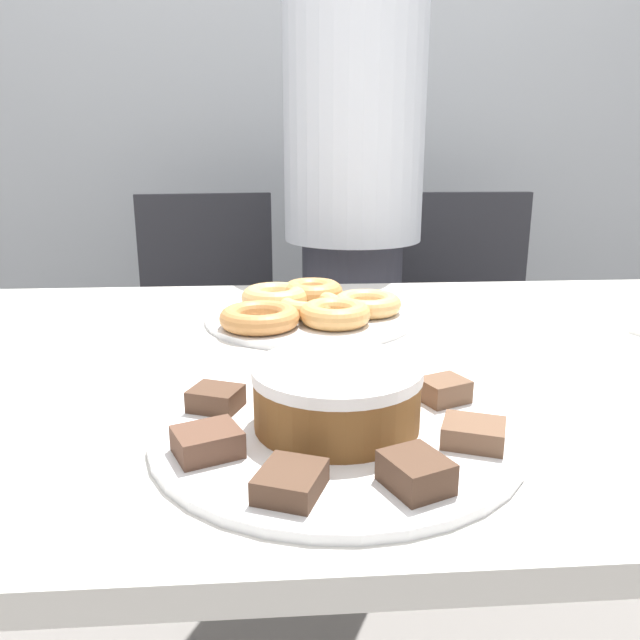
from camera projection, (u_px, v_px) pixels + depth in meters
The scene contains 22 objects.
wall_back at pixel (309, 70), 2.24m from camera, with size 8.00×0.05×2.60m.
table at pixel (369, 408), 0.90m from camera, with size 1.74×0.93×0.75m.
person_standing at pixel (353, 216), 1.59m from camera, with size 0.35×0.35×1.64m.
office_chair_left at pixel (213, 361), 1.82m from camera, with size 0.49×0.49×0.90m.
office_chair_right at pixel (471, 355), 1.87m from camera, with size 0.45×0.45×0.90m.
plate_cake at pixel (337, 429), 0.63m from camera, with size 0.37×0.37×0.01m.
plate_donuts at pixel (310, 317), 1.05m from camera, with size 0.35×0.35×0.01m.
frosted_cake at pixel (337, 395), 0.62m from camera, with size 0.17×0.17×0.06m.
lamington_0 at pixel (290, 481), 0.51m from camera, with size 0.07×0.07×0.02m.
lamington_1 at pixel (416, 472), 0.51m from camera, with size 0.06×0.07×0.03m.
lamington_2 at pixel (474, 433), 0.59m from camera, with size 0.07×0.07×0.02m.
lamington_3 at pixel (444, 390), 0.69m from camera, with size 0.06×0.06×0.03m.
lamington_4 at pixel (368, 370), 0.75m from camera, with size 0.06×0.06×0.02m.
lamington_5 at pixel (282, 373), 0.75m from camera, with size 0.06×0.07×0.02m.
lamington_6 at pixel (216, 398), 0.67m from camera, with size 0.06×0.06×0.02m.
lamington_7 at pixel (207, 442), 0.57m from camera, with size 0.07×0.07×0.02m.
donut_0 at pixel (310, 305), 1.05m from camera, with size 0.11×0.11×0.03m.
donut_1 at pixel (335, 314), 0.99m from camera, with size 0.11×0.11×0.03m.
donut_2 at pixel (367, 304), 1.05m from camera, with size 0.12×0.12×0.03m.
donut_3 at pixel (312, 292), 1.12m from camera, with size 0.11×0.11×0.04m.
donut_4 at pixel (275, 298), 1.08m from camera, with size 0.12×0.12×0.04m.
donut_5 at pixel (260, 317), 0.97m from camera, with size 0.13×0.13×0.03m.
Camera 1 is at (-0.13, -0.83, 1.04)m, focal length 35.00 mm.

